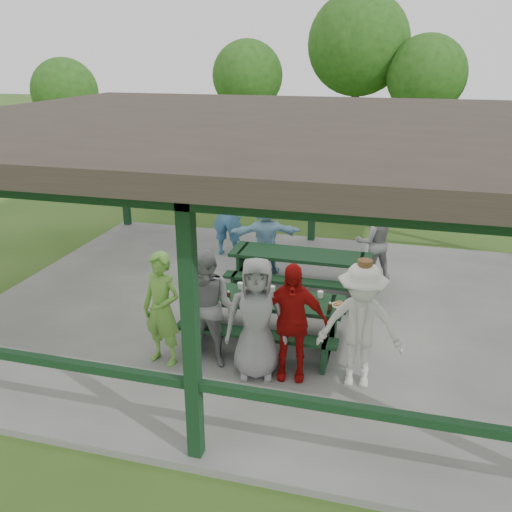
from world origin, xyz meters
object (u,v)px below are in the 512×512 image
(contestant_white_fedora, at_px, (360,326))
(spectator_blue, at_px, (227,213))
(picnic_table_far, at_px, (300,267))
(spectator_lblue, at_px, (266,236))
(contestant_red, at_px, (291,322))
(farm_trailer, at_px, (196,171))
(contestant_grey_mid, at_px, (256,318))
(picnic_table_near, at_px, (265,314))
(contestant_green, at_px, (162,309))
(pickup_truck, at_px, (415,185))
(spectator_grey, at_px, (374,242))
(contestant_grey_left, at_px, (208,309))

(contestant_white_fedora, bearing_deg, spectator_blue, 123.88)
(picnic_table_far, relative_size, contestant_white_fedora, 1.44)
(contestant_white_fedora, relative_size, spectator_lblue, 1.15)
(picnic_table_far, relative_size, contestant_red, 1.54)
(contestant_white_fedora, xyz_separation_m, farm_trailer, (-6.07, 9.94, -0.29))
(contestant_grey_mid, xyz_separation_m, contestant_red, (0.45, 0.08, -0.03))
(spectator_lblue, bearing_deg, contestant_white_fedora, 103.17)
(spectator_blue, bearing_deg, contestant_red, 117.60)
(picnic_table_near, distance_m, farm_trailer, 10.27)
(picnic_table_far, bearing_deg, contestant_grey_mid, -91.24)
(contestant_green, distance_m, pickup_truck, 10.22)
(spectator_grey, bearing_deg, farm_trailer, -68.03)
(picnic_table_far, bearing_deg, spectator_blue, 141.10)
(spectator_lblue, distance_m, pickup_truck, 6.62)
(farm_trailer, bearing_deg, picnic_table_near, -65.57)
(contestant_grey_left, distance_m, spectator_grey, 4.28)
(picnic_table_far, relative_size, contestant_green, 1.54)
(contestant_white_fedora, distance_m, farm_trailer, 11.65)
(spectator_blue, bearing_deg, contestant_green, 95.99)
(contestant_red, distance_m, spectator_blue, 4.90)
(picnic_table_far, xyz_separation_m, contestant_green, (-1.41, -2.91, 0.35))
(pickup_truck, xyz_separation_m, farm_trailer, (-6.84, 0.49, -0.06))
(contestant_grey_left, relative_size, contestant_white_fedora, 0.97)
(picnic_table_near, bearing_deg, picnic_table_far, 85.13)
(spectator_blue, relative_size, spectator_grey, 1.25)
(picnic_table_near, height_order, picnic_table_far, same)
(picnic_table_near, bearing_deg, spectator_blue, 116.04)
(picnic_table_near, relative_size, contestant_grey_left, 1.37)
(pickup_truck, bearing_deg, picnic_table_near, 158.81)
(contestant_grey_left, relative_size, spectator_lblue, 1.12)
(spectator_lblue, bearing_deg, picnic_table_far, 120.17)
(picnic_table_near, bearing_deg, contestant_red, -55.28)
(spectator_lblue, xyz_separation_m, farm_trailer, (-3.93, 6.44, -0.20))
(contestant_grey_mid, bearing_deg, spectator_lblue, 88.37)
(contestant_white_fedora, bearing_deg, picnic_table_far, 112.37)
(picnic_table_far, relative_size, contestant_grey_mid, 1.49)
(contestant_grey_left, height_order, spectator_blue, spectator_blue)
(contestant_grey_left, xyz_separation_m, pickup_truck, (2.85, 9.50, -0.22))
(spectator_lblue, height_order, spectator_grey, spectator_lblue)
(contestant_grey_left, xyz_separation_m, contestant_red, (1.17, -0.00, -0.03))
(contestant_red, relative_size, spectator_lblue, 1.08)
(spectator_grey, xyz_separation_m, farm_trailer, (-6.02, 6.22, -0.19))
(contestant_green, relative_size, contestant_grey_mid, 0.97)
(picnic_table_near, bearing_deg, contestant_grey_left, -127.09)
(contestant_grey_mid, bearing_deg, contestant_green, 167.28)
(pickup_truck, bearing_deg, contestant_white_fedora, 168.57)
(picnic_table_far, relative_size, spectator_blue, 1.34)
(contestant_red, relative_size, pickup_truck, 0.31)
(contestant_grey_left, distance_m, contestant_grey_mid, 0.72)
(picnic_table_far, bearing_deg, contestant_white_fedora, -64.86)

